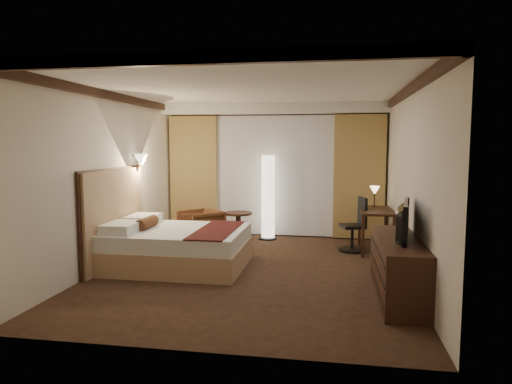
% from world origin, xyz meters
% --- Properties ---
extents(floor, '(4.50, 5.50, 0.01)m').
position_xyz_m(floor, '(0.00, 0.00, 0.00)').
color(floor, black).
rests_on(floor, ground).
extents(ceiling, '(4.50, 5.50, 0.01)m').
position_xyz_m(ceiling, '(0.00, 0.00, 2.70)').
color(ceiling, white).
rests_on(ceiling, back_wall).
extents(back_wall, '(4.50, 0.02, 2.70)m').
position_xyz_m(back_wall, '(0.00, 2.75, 1.35)').
color(back_wall, beige).
rests_on(back_wall, floor).
extents(left_wall, '(0.02, 5.50, 2.70)m').
position_xyz_m(left_wall, '(-2.25, 0.00, 1.35)').
color(left_wall, beige).
rests_on(left_wall, floor).
extents(right_wall, '(0.02, 5.50, 2.70)m').
position_xyz_m(right_wall, '(2.25, 0.00, 1.35)').
color(right_wall, beige).
rests_on(right_wall, floor).
extents(crown_molding, '(4.50, 5.50, 0.12)m').
position_xyz_m(crown_molding, '(0.00, 0.00, 2.64)').
color(crown_molding, black).
rests_on(crown_molding, ceiling).
extents(soffit, '(4.50, 0.50, 0.20)m').
position_xyz_m(soffit, '(0.00, 2.50, 2.60)').
color(soffit, white).
rests_on(soffit, ceiling).
extents(curtain_sheer, '(2.48, 0.04, 2.45)m').
position_xyz_m(curtain_sheer, '(0.00, 2.67, 1.25)').
color(curtain_sheer, silver).
rests_on(curtain_sheer, back_wall).
extents(curtain_left_drape, '(1.00, 0.14, 2.45)m').
position_xyz_m(curtain_left_drape, '(-1.70, 2.61, 1.25)').
color(curtain_left_drape, '#A18649').
rests_on(curtain_left_drape, back_wall).
extents(curtain_right_drape, '(1.00, 0.14, 2.45)m').
position_xyz_m(curtain_right_drape, '(1.70, 2.61, 1.25)').
color(curtain_right_drape, '#A18649').
rests_on(curtain_right_drape, back_wall).
extents(wall_sconce, '(0.24, 0.24, 0.24)m').
position_xyz_m(wall_sconce, '(-2.09, 0.83, 1.62)').
color(wall_sconce, white).
rests_on(wall_sconce, left_wall).
extents(bed, '(2.06, 1.61, 0.60)m').
position_xyz_m(bed, '(-1.16, 0.03, 0.30)').
color(bed, white).
rests_on(bed, floor).
extents(headboard, '(0.12, 1.91, 1.50)m').
position_xyz_m(headboard, '(-2.20, 0.03, 0.75)').
color(headboard, tan).
rests_on(headboard, floor).
extents(armchair, '(0.95, 0.95, 0.72)m').
position_xyz_m(armchair, '(-1.28, 1.68, 0.36)').
color(armchair, '#522818').
rests_on(armchair, floor).
extents(side_table, '(0.53, 0.53, 0.59)m').
position_xyz_m(side_table, '(-0.60, 1.92, 0.29)').
color(side_table, black).
rests_on(side_table, floor).
extents(floor_lamp, '(0.36, 0.36, 1.69)m').
position_xyz_m(floor_lamp, '(-0.08, 2.32, 0.85)').
color(floor_lamp, white).
rests_on(floor_lamp, floor).
extents(desk, '(0.55, 1.09, 0.75)m').
position_xyz_m(desk, '(1.95, 1.58, 0.38)').
color(desk, black).
rests_on(desk, floor).
extents(desk_lamp, '(0.18, 0.18, 0.34)m').
position_xyz_m(desk_lamp, '(1.95, 1.98, 0.92)').
color(desk_lamp, '#FFD899').
rests_on(desk_lamp, desk).
extents(office_chair, '(0.59, 0.59, 0.97)m').
position_xyz_m(office_chair, '(1.54, 1.53, 0.49)').
color(office_chair, black).
rests_on(office_chair, floor).
extents(dresser, '(0.50, 1.90, 0.74)m').
position_xyz_m(dresser, '(2.00, -0.86, 0.37)').
color(dresser, black).
rests_on(dresser, floor).
extents(television, '(0.77, 1.13, 0.14)m').
position_xyz_m(television, '(1.97, -0.86, 1.04)').
color(television, black).
rests_on(television, dresser).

